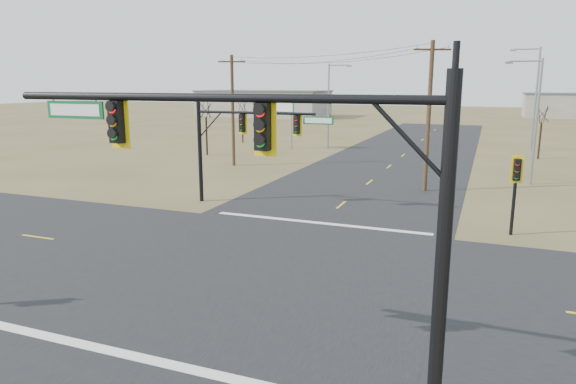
% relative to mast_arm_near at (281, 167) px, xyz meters
% --- Properties ---
extents(ground, '(320.00, 320.00, 0.00)m').
position_rel_mast_arm_near_xyz_m(ground, '(-3.94, 7.50, -5.56)').
color(ground, brown).
rests_on(ground, ground).
extents(road_ew, '(160.00, 14.00, 0.02)m').
position_rel_mast_arm_near_xyz_m(road_ew, '(-3.94, 7.50, -5.55)').
color(road_ew, black).
rests_on(road_ew, ground).
extents(road_ns, '(14.00, 160.00, 0.02)m').
position_rel_mast_arm_near_xyz_m(road_ns, '(-3.94, 7.50, -5.55)').
color(road_ns, black).
rests_on(road_ns, ground).
extents(stop_bar_near, '(12.00, 0.40, 0.01)m').
position_rel_mast_arm_near_xyz_m(stop_bar_near, '(-3.94, 0.00, -5.53)').
color(stop_bar_near, silver).
rests_on(stop_bar_near, road_ns).
extents(stop_bar_far, '(12.00, 0.40, 0.01)m').
position_rel_mast_arm_near_xyz_m(stop_bar_far, '(-3.94, 15.00, -5.53)').
color(stop_bar_far, silver).
rests_on(stop_bar_far, road_ns).
extents(mast_arm_near, '(11.12, 0.41, 7.68)m').
position_rel_mast_arm_near_xyz_m(mast_arm_near, '(0.00, 0.00, 0.00)').
color(mast_arm_near, black).
rests_on(mast_arm_near, ground).
extents(mast_arm_far, '(8.83, 0.48, 6.28)m').
position_rel_mast_arm_near_xyz_m(mast_arm_far, '(-9.40, 17.40, -1.00)').
color(mast_arm_far, black).
rests_on(mast_arm_far, ground).
extents(pedestal_signal_ne, '(0.62, 0.53, 4.02)m').
position_rel_mast_arm_near_xyz_m(pedestal_signal_ne, '(5.64, 16.34, -2.59)').
color(pedestal_signal_ne, black).
rests_on(pedestal_signal_ne, ground).
extents(utility_pole_near, '(2.34, 1.09, 10.18)m').
position_rel_mast_arm_near_xyz_m(utility_pole_near, '(0.34, 25.80, -0.30)').
color(utility_pole_near, '#4E3321').
rests_on(utility_pole_near, ground).
extents(utility_pole_far, '(2.32, 0.88, 9.85)m').
position_rel_mast_arm_near_xyz_m(utility_pole_far, '(-17.37, 31.13, -0.46)').
color(utility_pole_far, '#4E3321').
rests_on(utility_pole_far, ground).
extents(highway_sign, '(3.24, 0.66, 6.15)m').
position_rel_mast_arm_near_xyz_m(highway_sign, '(-17.83, 43.91, -1.22)').
color(highway_sign, gray).
rests_on(highway_sign, ground).
extents(streetlight_a, '(2.56, 0.35, 9.16)m').
position_rel_mast_arm_near_xyz_m(streetlight_a, '(7.22, 31.18, -0.42)').
color(streetlight_a, gray).
rests_on(streetlight_a, ground).
extents(streetlight_b, '(3.13, 0.37, 11.23)m').
position_rel_mast_arm_near_xyz_m(streetlight_b, '(8.51, 52.80, 0.74)').
color(streetlight_b, gray).
rests_on(streetlight_b, ground).
extents(streetlight_c, '(2.65, 0.27, 9.53)m').
position_rel_mast_arm_near_xyz_m(streetlight_c, '(-12.60, 45.59, -0.21)').
color(streetlight_c, gray).
rests_on(streetlight_c, ground).
extents(bare_tree_a, '(3.30, 3.30, 6.13)m').
position_rel_mast_arm_near_xyz_m(bare_tree_a, '(-23.25, 36.41, -0.71)').
color(bare_tree_a, black).
rests_on(bare_tree_a, ground).
extents(bare_tree_b, '(2.51, 2.51, 5.81)m').
position_rel_mast_arm_near_xyz_m(bare_tree_b, '(-24.72, 47.84, -0.92)').
color(bare_tree_b, black).
rests_on(bare_tree_b, ground).
extents(bare_tree_c, '(2.75, 2.75, 5.79)m').
position_rel_mast_arm_near_xyz_m(bare_tree_c, '(9.00, 45.90, -1.02)').
color(bare_tree_c, black).
rests_on(bare_tree_c, ground).
extents(warehouse_left, '(28.00, 14.00, 5.50)m').
position_rel_mast_arm_near_xyz_m(warehouse_left, '(-43.94, 97.50, -2.81)').
color(warehouse_left, '#A7A294').
rests_on(warehouse_left, ground).
extents(warehouse_mid, '(20.00, 12.00, 5.00)m').
position_rel_mast_arm_near_xyz_m(warehouse_mid, '(21.06, 117.50, -3.06)').
color(warehouse_mid, '#A7A294').
rests_on(warehouse_mid, ground).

